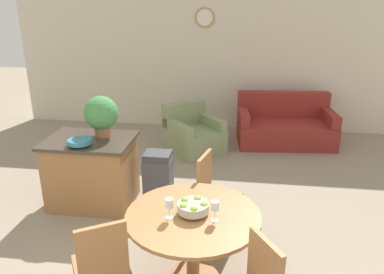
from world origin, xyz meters
TOP-DOWN VIEW (x-y plane):
  - wall_back at (-0.00, 5.62)m, footprint 8.00×0.09m
  - dining_table at (0.23, 0.96)m, footprint 1.20×1.20m
  - dining_chair_near_left at (-0.44, 0.46)m, footprint 0.58×0.58m
  - dining_chair_far_side at (0.35, 1.78)m, footprint 0.51×0.51m
  - fruit_bowl at (0.23, 0.95)m, footprint 0.28×0.28m
  - wine_glass_left at (0.04, 0.86)m, footprint 0.07×0.07m
  - wine_glass_right at (0.43, 0.87)m, footprint 0.07×0.07m
  - kitchen_island at (-1.24, 2.25)m, footprint 1.07×0.80m
  - teal_bowl at (-1.26, 2.02)m, footprint 0.28×0.28m
  - potted_plant at (-1.11, 2.38)m, footprint 0.42×0.42m
  - trash_bin at (-0.40, 2.34)m, footprint 0.35×0.30m
  - couch at (1.42, 4.86)m, footprint 1.78×1.11m
  - armchair at (-0.21, 4.25)m, footprint 1.18×1.19m

SIDE VIEW (x-z plane):
  - armchair at x=-0.21m, z-range -0.12..0.68m
  - couch at x=1.42m, z-range -0.14..0.74m
  - trash_bin at x=-0.40m, z-range 0.00..0.71m
  - kitchen_island at x=-1.24m, z-range 0.00..0.89m
  - dining_chair_near_left at x=-0.44m, z-range 0.05..0.99m
  - dining_chair_far_side at x=0.35m, z-range 0.05..0.99m
  - dining_table at x=0.23m, z-range 0.20..0.93m
  - fruit_bowl at x=0.23m, z-range 0.74..0.87m
  - wine_glass_left at x=0.04m, z-range 0.77..0.96m
  - wine_glass_right at x=0.43m, z-range 0.77..0.96m
  - teal_bowl at x=-1.26m, z-range 0.89..0.97m
  - potted_plant at x=-1.11m, z-range 0.91..1.43m
  - wall_back at x=0.00m, z-range 0.00..2.70m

